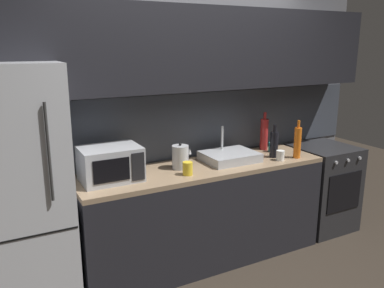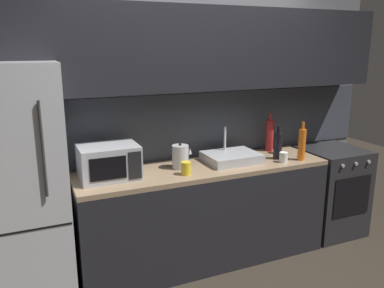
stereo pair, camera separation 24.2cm
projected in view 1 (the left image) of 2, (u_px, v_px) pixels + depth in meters
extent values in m
cube|color=slate|center=(183.00, 119.00, 3.72)|extent=(3.99, 0.10, 2.50)
cube|color=#3D424C|center=(185.00, 126.00, 3.69)|extent=(3.99, 0.01, 0.60)
cube|color=black|center=(194.00, 49.00, 3.38)|extent=(3.67, 0.34, 0.70)
cube|color=black|center=(203.00, 216.00, 3.58)|extent=(2.25, 0.60, 0.86)
cube|color=#8C7256|center=(203.00, 168.00, 3.47)|extent=(2.25, 0.60, 0.04)
cube|color=#B7BABF|center=(18.00, 194.00, 2.78)|extent=(0.68, 0.66, 1.83)
cube|color=black|center=(25.00, 238.00, 2.54)|extent=(0.67, 0.00, 0.01)
cylinder|color=#333333|center=(49.00, 153.00, 2.47)|extent=(0.02, 0.02, 0.64)
cube|color=#232326|center=(321.00, 187.00, 4.25)|extent=(0.60, 0.60, 0.90)
cube|color=black|center=(344.00, 192.00, 3.97)|extent=(0.45, 0.01, 0.40)
cylinder|color=#B2B2B7|center=(336.00, 163.00, 3.81)|extent=(0.03, 0.02, 0.03)
cylinder|color=#B2B2B7|center=(348.00, 160.00, 3.89)|extent=(0.03, 0.02, 0.03)
cylinder|color=#B2B2B7|center=(360.00, 158.00, 3.96)|extent=(0.03, 0.02, 0.03)
cube|color=#A8AAAF|center=(110.00, 164.00, 3.07)|extent=(0.46, 0.34, 0.27)
cube|color=black|center=(112.00, 171.00, 2.91)|extent=(0.28, 0.01, 0.18)
cube|color=black|center=(138.00, 167.00, 3.00)|extent=(0.10, 0.01, 0.22)
cube|color=#ADAFB5|center=(230.00, 157.00, 3.62)|extent=(0.48, 0.38, 0.08)
cylinder|color=silver|center=(222.00, 138.00, 3.69)|extent=(0.02, 0.02, 0.22)
cylinder|color=#B7BABF|center=(180.00, 157.00, 3.38)|extent=(0.14, 0.14, 0.20)
sphere|color=black|center=(180.00, 144.00, 3.35)|extent=(0.02, 0.02, 0.02)
cone|color=#B7BABF|center=(190.00, 151.00, 3.41)|extent=(0.03, 0.03, 0.05)
cylinder|color=black|center=(274.00, 145.00, 3.72)|extent=(0.08, 0.08, 0.24)
cylinder|color=black|center=(275.00, 128.00, 3.68)|extent=(0.03, 0.03, 0.07)
cylinder|color=#A82323|center=(264.00, 134.00, 3.99)|extent=(0.08, 0.08, 0.31)
cylinder|color=#A82323|center=(265.00, 116.00, 3.94)|extent=(0.03, 0.03, 0.07)
cylinder|color=orange|center=(297.00, 143.00, 3.69)|extent=(0.07, 0.07, 0.29)
cylinder|color=orange|center=(299.00, 124.00, 3.64)|extent=(0.03, 0.03, 0.07)
cylinder|color=#19666B|center=(273.00, 147.00, 3.92)|extent=(0.08, 0.08, 0.09)
cylinder|color=silver|center=(280.00, 155.00, 3.63)|extent=(0.07, 0.07, 0.09)
cylinder|color=gold|center=(188.00, 168.00, 3.22)|extent=(0.08, 0.08, 0.11)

